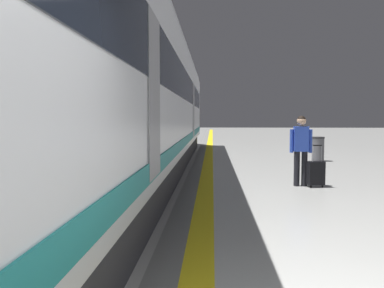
{
  "coord_description": "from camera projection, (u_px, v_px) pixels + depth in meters",
  "views": [
    {
      "loc": [
        -0.75,
        -1.61,
        1.65
      ],
      "look_at": [
        -1.16,
        6.25,
        1.11
      ],
      "focal_mm": 36.94,
      "sensor_mm": 36.0,
      "label": 1
    }
  ],
  "objects": [
    {
      "name": "suitcase_near",
      "position": [
        316.0,
        173.0,
        9.25
      ],
      "size": [
        0.41,
        0.29,
        1.0
      ],
      "color": "black",
      "rests_on": "ground"
    },
    {
      "name": "high_speed_train",
      "position": [
        122.0,
        81.0,
        9.48
      ],
      "size": [
        2.94,
        29.9,
        4.97
      ],
      "color": "#38383D",
      "rests_on": "ground"
    },
    {
      "name": "safety_line_strip",
      "position": [
        207.0,
        173.0,
        11.69
      ],
      "size": [
        0.36,
        80.0,
        0.01
      ],
      "primitive_type": "cube",
      "color": "yellow",
      "rests_on": "ground"
    },
    {
      "name": "waste_bin",
      "position": [
        318.0,
        149.0,
        14.73
      ],
      "size": [
        0.46,
        0.46,
        0.91
      ],
      "color": "#4C4C51",
      "rests_on": "ground"
    },
    {
      "name": "passenger_near",
      "position": [
        301.0,
        145.0,
        9.37
      ],
      "size": [
        0.52,
        0.22,
        1.68
      ],
      "color": "black",
      "rests_on": "ground"
    },
    {
      "name": "tactile_edge_band",
      "position": [
        197.0,
        173.0,
        11.71
      ],
      "size": [
        0.54,
        80.0,
        0.01
      ],
      "primitive_type": "cube",
      "color": "slate",
      "rests_on": "ground"
    }
  ]
}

